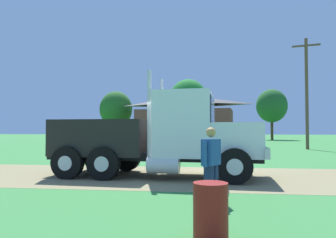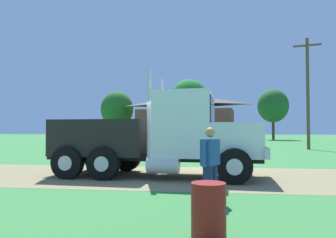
{
  "view_description": "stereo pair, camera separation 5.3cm",
  "coord_description": "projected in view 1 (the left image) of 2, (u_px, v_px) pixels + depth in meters",
  "views": [
    {
      "loc": [
        2.38,
        -11.01,
        1.61
      ],
      "look_at": [
        0.99,
        0.35,
        2.0
      ],
      "focal_mm": 34.07,
      "sensor_mm": 36.0,
      "label": 1
    },
    {
      "loc": [
        2.44,
        -11.01,
        1.61
      ],
      "look_at": [
        0.99,
        0.35,
        2.0
      ],
      "focal_mm": 34.07,
      "sensor_mm": 36.0,
      "label": 2
    }
  ],
  "objects": [
    {
      "name": "ground_plane",
      "position": [
        139.0,
        176.0,
        11.16
      ],
      "size": [
        200.0,
        200.0,
        0.0
      ],
      "primitive_type": "plane",
      "color": "#397F3D"
    },
    {
      "name": "dirt_track",
      "position": [
        139.0,
        176.0,
        11.16
      ],
      "size": [
        120.0,
        5.52,
        0.01
      ],
      "primitive_type": "cube",
      "color": "#887D56",
      "rests_on": "ground_plane"
    },
    {
      "name": "truck_foreground_white",
      "position": [
        157.0,
        137.0,
        11.05
      ],
      "size": [
        7.5,
        3.12,
        3.52
      ],
      "color": "black",
      "rests_on": "ground_plane"
    },
    {
      "name": "visitor_by_barrel",
      "position": [
        211.0,
        161.0,
        7.12
      ],
      "size": [
        0.45,
        0.62,
        1.66
      ],
      "color": "#264C8C",
      "rests_on": "ground_plane"
    },
    {
      "name": "steel_barrel",
      "position": [
        211.0,
        211.0,
        4.71
      ],
      "size": [
        0.52,
        0.52,
        0.82
      ],
      "primitive_type": "cylinder",
      "color": "maroon",
      "rests_on": "ground_plane"
    },
    {
      "name": "shed_building",
      "position": [
        185.0,
        120.0,
        41.62
      ],
      "size": [
        13.26,
        8.28,
        6.13
      ],
      "color": "brown",
      "rests_on": "ground_plane"
    },
    {
      "name": "utility_pole_near",
      "position": [
        307.0,
        90.0,
        26.38
      ],
      "size": [
        2.17,
        0.67,
        9.23
      ],
      "color": "brown",
      "rests_on": "ground_plane"
    },
    {
      "name": "tree_left",
      "position": [
        116.0,
        109.0,
        45.88
      ],
      "size": [
        4.67,
        4.67,
        7.15
      ],
      "color": "#513823",
      "rests_on": "ground_plane"
    },
    {
      "name": "tree_mid",
      "position": [
        188.0,
        101.0,
        44.04
      ],
      "size": [
        5.39,
        5.39,
        8.61
      ],
      "color": "#513823",
      "rests_on": "ground_plane"
    },
    {
      "name": "tree_right",
      "position": [
        272.0,
        106.0,
        51.68
      ],
      "size": [
        4.92,
        4.92,
        8.22
      ],
      "color": "#513823",
      "rests_on": "ground_plane"
    }
  ]
}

